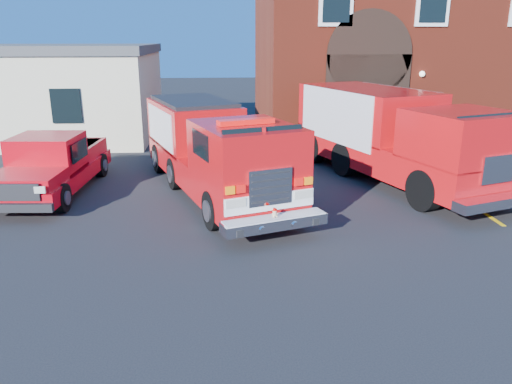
{
  "coord_description": "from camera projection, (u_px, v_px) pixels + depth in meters",
  "views": [
    {
      "loc": [
        -0.83,
        -12.03,
        4.68
      ],
      "look_at": [
        0.0,
        -1.2,
        1.3
      ],
      "focal_mm": 35.0,
      "sensor_mm": 36.0,
      "label": 1
    }
  ],
  "objects": [
    {
      "name": "parking_stripe_mid",
      "position": [
        432.0,
        179.0,
        17.18
      ],
      "size": [
        0.12,
        3.0,
        0.01
      ],
      "primitive_type": "cube",
      "color": "yellow",
      "rests_on": "ground"
    },
    {
      "name": "secondary_truck",
      "position": [
        392.0,
        133.0,
        16.76
      ],
      "size": [
        5.54,
        9.49,
        2.94
      ],
      "color": "black",
      "rests_on": "ground"
    },
    {
      "name": "pickup_truck",
      "position": [
        53.0,
        165.0,
        15.47
      ],
      "size": [
        2.42,
        5.82,
        1.86
      ],
      "color": "black",
      "rests_on": "ground"
    },
    {
      "name": "fire_engine",
      "position": [
        214.0,
        149.0,
        15.26
      ],
      "size": [
        5.14,
        9.11,
        2.71
      ],
      "color": "black",
      "rests_on": "ground"
    },
    {
      "name": "side_building",
      "position": [
        47.0,
        91.0,
        23.97
      ],
      "size": [
        10.2,
        8.2,
        4.35
      ],
      "color": "beige",
      "rests_on": "ground"
    },
    {
      "name": "fire_station",
      "position": [
        408.0,
        46.0,
        25.61
      ],
      "size": [
        15.2,
        10.2,
        8.45
      ],
      "color": "maroon",
      "rests_on": "ground"
    },
    {
      "name": "parking_stripe_far",
      "position": [
        401.0,
        159.0,
        20.04
      ],
      "size": [
        0.12,
        3.0,
        0.01
      ],
      "primitive_type": "cube",
      "color": "yellow",
      "rests_on": "ground"
    },
    {
      "name": "ground",
      "position": [
        252.0,
        226.0,
        12.9
      ],
      "size": [
        100.0,
        100.0,
        0.0
      ],
      "primitive_type": "plane",
      "color": "black",
      "rests_on": "ground"
    },
    {
      "name": "parking_stripe_near",
      "position": [
        475.0,
        207.0,
        14.32
      ],
      "size": [
        0.12,
        3.0,
        0.01
      ],
      "primitive_type": "cube",
      "color": "yellow",
      "rests_on": "ground"
    }
  ]
}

